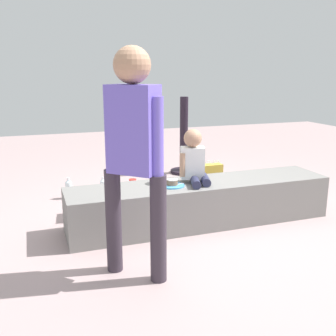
{
  "coord_description": "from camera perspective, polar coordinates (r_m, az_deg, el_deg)",
  "views": [
    {
      "loc": [
        -1.44,
        -3.14,
        1.37
      ],
      "look_at": [
        -0.45,
        -0.35,
        0.64
      ],
      "focal_mm": 42.08,
      "sensor_mm": 36.0,
      "label": 1
    }
  ],
  "objects": [
    {
      "name": "gift_bag",
      "position": [
        4.59,
        6.36,
        -1.45
      ],
      "size": [
        0.23,
        0.11,
        0.38
      ],
      "color": "gold",
      "rests_on": "ground_plane"
    },
    {
      "name": "ground_plane",
      "position": [
        3.72,
        4.72,
        -7.89
      ],
      "size": [
        12.0,
        12.0,
        0.0
      ],
      "primitive_type": "plane",
      "color": "#AA9190"
    },
    {
      "name": "cake_box_white",
      "position": [
        3.91,
        -12.1,
        -5.95
      ],
      "size": [
        0.32,
        0.3,
        0.14
      ],
      "primitive_type": "cube",
      "rotation": [
        0.0,
        0.0,
        -0.12
      ],
      "color": "white",
      "rests_on": "ground_plane"
    },
    {
      "name": "adult_standing",
      "position": [
        2.53,
        -4.99,
        3.47
      ],
      "size": [
        0.36,
        0.35,
        1.53
      ],
      "color": "#352B37",
      "rests_on": "ground_plane"
    },
    {
      "name": "child_seated",
      "position": [
        3.52,
        3.76,
        1.24
      ],
      "size": [
        0.29,
        0.35,
        0.48
      ],
      "color": "#2A2D4A",
      "rests_on": "concrete_ledge"
    },
    {
      "name": "cake_plate",
      "position": [
        3.45,
        0.59,
        -2.28
      ],
      "size": [
        0.22,
        0.22,
        0.07
      ],
      "color": "#4CA5D8",
      "rests_on": "concrete_ledge"
    },
    {
      "name": "water_bottle_near_gift",
      "position": [
        4.49,
        -14.16,
        -2.95
      ],
      "size": [
        0.07,
        0.07,
        0.24
      ],
      "color": "silver",
      "rests_on": "ground_plane"
    },
    {
      "name": "railing_post",
      "position": [
        5.41,
        2.29,
        3.3
      ],
      "size": [
        0.36,
        0.36,
        1.04
      ],
      "color": "black",
      "rests_on": "ground_plane"
    },
    {
      "name": "handbag_black_leather",
      "position": [
        4.24,
        8.23,
        -3.69
      ],
      "size": [
        0.29,
        0.12,
        0.3
      ],
      "color": "black",
      "rests_on": "ground_plane"
    },
    {
      "name": "water_bottle_far_side",
      "position": [
        4.52,
        -9.4,
        -2.73
      ],
      "size": [
        0.06,
        0.06,
        0.22
      ],
      "color": "silver",
      "rests_on": "ground_plane"
    },
    {
      "name": "party_cup_red",
      "position": [
        4.77,
        -5.14,
        -2.26
      ],
      "size": [
        0.09,
        0.09,
        0.11
      ],
      "primitive_type": "cylinder",
      "color": "red",
      "rests_on": "ground_plane"
    },
    {
      "name": "concrete_ledge",
      "position": [
        3.65,
        4.78,
        -5.02
      ],
      "size": [
        2.44,
        0.51,
        0.39
      ],
      "primitive_type": "cube",
      "color": "gray",
      "rests_on": "ground_plane"
    }
  ]
}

